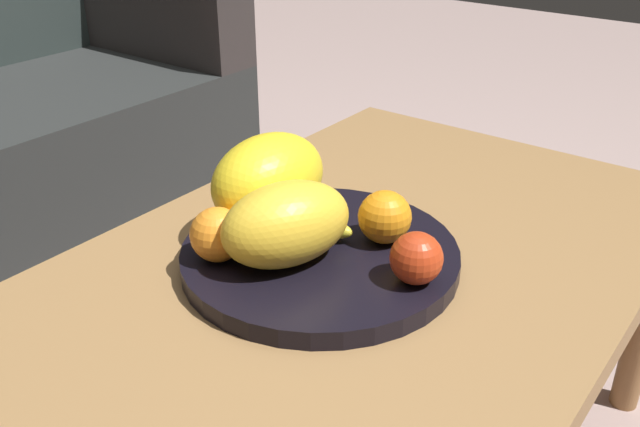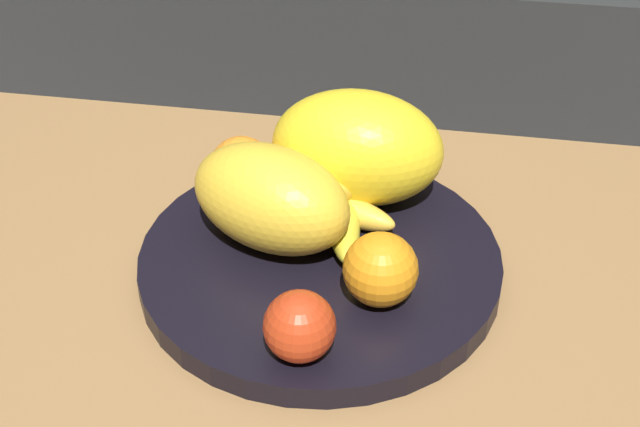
{
  "view_description": "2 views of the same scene",
  "coord_description": "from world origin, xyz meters",
  "px_view_note": "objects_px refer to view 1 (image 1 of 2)",
  "views": [
    {
      "loc": [
        -0.59,
        -0.44,
        0.93
      ],
      "look_at": [
        0.03,
        0.03,
        0.53
      ],
      "focal_mm": 39.1,
      "sensor_mm": 36.0,
      "label": 1
    },
    {
      "loc": [
        0.15,
        -0.67,
        1.06
      ],
      "look_at": [
        0.03,
        0.03,
        0.53
      ],
      "focal_mm": 52.16,
      "sensor_mm": 36.0,
      "label": 2
    }
  ],
  "objects_px": {
    "coffee_table": "(325,314)",
    "fruit_bowl": "(320,256)",
    "apple_front": "(416,258)",
    "banana_bunch": "(292,217)",
    "orange_left": "(217,235)",
    "melon_smaller_beside": "(269,179)",
    "melon_large_front": "(286,224)",
    "orange_front": "(385,217)"
  },
  "relations": [
    {
      "from": "orange_front",
      "to": "orange_left",
      "type": "xyz_separation_m",
      "value": [
        -0.16,
        0.14,
        -0.0
      ]
    },
    {
      "from": "fruit_bowl",
      "to": "banana_bunch",
      "type": "height_order",
      "value": "banana_bunch"
    },
    {
      "from": "coffee_table",
      "to": "fruit_bowl",
      "type": "xyz_separation_m",
      "value": [
        0.03,
        0.03,
        0.06
      ]
    },
    {
      "from": "orange_front",
      "to": "banana_bunch",
      "type": "bearing_deg",
      "value": 118.41
    },
    {
      "from": "coffee_table",
      "to": "melon_large_front",
      "type": "distance_m",
      "value": 0.13
    },
    {
      "from": "melon_large_front",
      "to": "apple_front",
      "type": "height_order",
      "value": "melon_large_front"
    },
    {
      "from": "coffee_table",
      "to": "orange_front",
      "type": "height_order",
      "value": "orange_front"
    },
    {
      "from": "coffee_table",
      "to": "orange_left",
      "type": "bearing_deg",
      "value": 118.16
    },
    {
      "from": "coffee_table",
      "to": "melon_large_front",
      "type": "xyz_separation_m",
      "value": [
        -0.02,
        0.05,
        0.12
      ]
    },
    {
      "from": "coffee_table",
      "to": "banana_bunch",
      "type": "xyz_separation_m",
      "value": [
        0.04,
        0.09,
        0.1
      ]
    },
    {
      "from": "fruit_bowl",
      "to": "orange_front",
      "type": "relative_size",
      "value": 5.14
    },
    {
      "from": "fruit_bowl",
      "to": "orange_left",
      "type": "relative_size",
      "value": 5.22
    },
    {
      "from": "orange_front",
      "to": "apple_front",
      "type": "distance_m",
      "value": 0.1
    },
    {
      "from": "orange_front",
      "to": "melon_smaller_beside",
      "type": "bearing_deg",
      "value": 105.05
    },
    {
      "from": "apple_front",
      "to": "melon_smaller_beside",
      "type": "bearing_deg",
      "value": 85.89
    },
    {
      "from": "orange_left",
      "to": "apple_front",
      "type": "bearing_deg",
      "value": -65.26
    },
    {
      "from": "melon_large_front",
      "to": "orange_left",
      "type": "xyz_separation_m",
      "value": [
        -0.05,
        0.07,
        -0.02
      ]
    },
    {
      "from": "orange_left",
      "to": "fruit_bowl",
      "type": "bearing_deg",
      "value": -40.98
    },
    {
      "from": "fruit_bowl",
      "to": "banana_bunch",
      "type": "relative_size",
      "value": 2.36
    },
    {
      "from": "orange_front",
      "to": "apple_front",
      "type": "height_order",
      "value": "orange_front"
    },
    {
      "from": "melon_large_front",
      "to": "melon_smaller_beside",
      "type": "distance_m",
      "value": 0.12
    },
    {
      "from": "orange_front",
      "to": "banana_bunch",
      "type": "relative_size",
      "value": 0.46
    },
    {
      "from": "melon_large_front",
      "to": "banana_bunch",
      "type": "xyz_separation_m",
      "value": [
        0.06,
        0.04,
        -0.03
      ]
    },
    {
      "from": "melon_large_front",
      "to": "apple_front",
      "type": "bearing_deg",
      "value": -69.8
    },
    {
      "from": "coffee_table",
      "to": "melon_smaller_beside",
      "type": "distance_m",
      "value": 0.2
    },
    {
      "from": "orange_front",
      "to": "orange_left",
      "type": "height_order",
      "value": "orange_front"
    },
    {
      "from": "orange_front",
      "to": "apple_front",
      "type": "relative_size",
      "value": 1.1
    },
    {
      "from": "coffee_table",
      "to": "fruit_bowl",
      "type": "height_order",
      "value": "fruit_bowl"
    },
    {
      "from": "fruit_bowl",
      "to": "melon_large_front",
      "type": "distance_m",
      "value": 0.08
    },
    {
      "from": "apple_front",
      "to": "banana_bunch",
      "type": "relative_size",
      "value": 0.42
    },
    {
      "from": "apple_front",
      "to": "banana_bunch",
      "type": "bearing_deg",
      "value": 89.35
    },
    {
      "from": "orange_left",
      "to": "coffee_table",
      "type": "bearing_deg",
      "value": -61.84
    },
    {
      "from": "melon_smaller_beside",
      "to": "banana_bunch",
      "type": "distance_m",
      "value": 0.07
    },
    {
      "from": "melon_large_front",
      "to": "melon_smaller_beside",
      "type": "height_order",
      "value": "melon_smaller_beside"
    },
    {
      "from": "orange_front",
      "to": "fruit_bowl",
      "type": "bearing_deg",
      "value": 139.41
    },
    {
      "from": "coffee_table",
      "to": "melon_large_front",
      "type": "height_order",
      "value": "melon_large_front"
    },
    {
      "from": "coffee_table",
      "to": "orange_left",
      "type": "xyz_separation_m",
      "value": [
        -0.06,
        0.12,
        0.11
      ]
    },
    {
      "from": "coffee_table",
      "to": "banana_bunch",
      "type": "height_order",
      "value": "banana_bunch"
    },
    {
      "from": "fruit_bowl",
      "to": "melon_smaller_beside",
      "type": "height_order",
      "value": "melon_smaller_beside"
    },
    {
      "from": "banana_bunch",
      "to": "coffee_table",
      "type": "bearing_deg",
      "value": -115.64
    },
    {
      "from": "coffee_table",
      "to": "melon_smaller_beside",
      "type": "bearing_deg",
      "value": 67.78
    },
    {
      "from": "orange_front",
      "to": "banana_bunch",
      "type": "distance_m",
      "value": 0.12
    }
  ]
}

